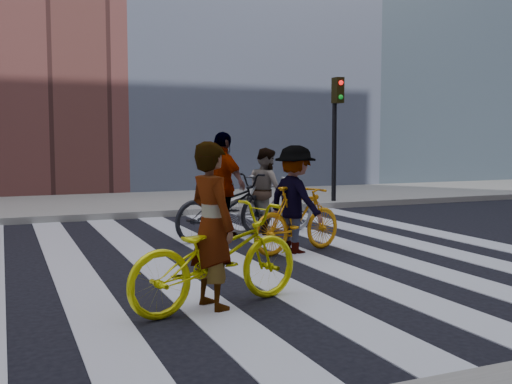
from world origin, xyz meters
TOP-DOWN VIEW (x-y plane):
  - ground at (0.00, 0.00)m, footprint 100.00×100.00m
  - sidewalk_far at (0.00, 7.50)m, footprint 100.00×5.00m
  - zebra_crosswalk at (0.00, 0.00)m, footprint 8.25×10.00m
  - traffic_signal at (4.40, 5.32)m, footprint 0.22×0.42m
  - bike_yellow_left at (-1.55, -2.37)m, footprint 2.15×1.20m
  - bike_silver_mid at (1.01, 1.99)m, footprint 1.83×0.55m
  - bike_yellow_right at (0.60, 0.02)m, footprint 1.79×0.92m
  - bike_dark_rear at (0.03, 1.69)m, footprint 2.29×1.44m
  - rider_left at (-1.60, -2.37)m, footprint 0.56×0.71m
  - rider_mid at (0.96, 1.99)m, footprint 0.62×0.79m
  - rider_right at (0.55, 0.02)m, footprint 0.87×1.19m
  - rider_rear at (-0.02, 1.69)m, footprint 0.80×1.19m

SIDE VIEW (x-z plane):
  - ground at x=0.00m, z-range 0.00..0.00m
  - zebra_crosswalk at x=0.00m, z-range 0.00..0.01m
  - sidewalk_far at x=0.00m, z-range 0.00..0.15m
  - bike_yellow_right at x=0.60m, z-range 0.00..1.04m
  - bike_yellow_left at x=-1.55m, z-range 0.00..1.07m
  - bike_silver_mid at x=1.01m, z-range 0.00..1.09m
  - bike_dark_rear at x=0.03m, z-range 0.00..1.14m
  - rider_mid at x=0.96m, z-range 0.00..1.60m
  - rider_right at x=0.55m, z-range 0.00..1.65m
  - rider_left at x=-1.60m, z-range 0.00..1.72m
  - rider_rear at x=-0.02m, z-range 0.00..1.88m
  - traffic_signal at x=4.40m, z-range 0.62..3.94m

